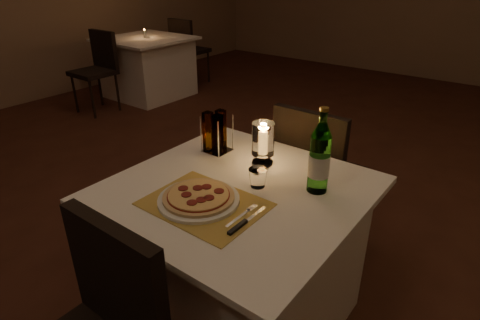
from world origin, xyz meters
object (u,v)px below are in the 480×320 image
Objects in this scene: pizza at (199,196)px; water_bottle at (319,159)px; neighbor_table_left at (148,67)px; hurricane_candle at (263,140)px; plate at (199,200)px; main_table at (237,257)px; chair_far at (314,166)px; tumbler at (258,178)px.

water_bottle reaches higher than pizza.
pizza is 0.28× the size of neighbor_table_left.
water_bottle is 4.05m from neighbor_table_left.
hurricane_candle is at bearing 89.09° from pizza.
main_table is at bearing 74.48° from plate.
chair_far is 11.35× the size of tumbler.
pizza is (-0.05, -0.18, 0.39)m from main_table.
water_bottle is at bearing -12.13° from hurricane_candle.
hurricane_candle reaches higher than neighbor_table_left.
plate is at bearing -37.68° from neighbor_table_left.
hurricane_candle is at bearing 167.87° from water_bottle.
plate is at bearing -93.20° from chair_far.
pizza reaches higher than main_table.
chair_far is 0.90× the size of neighbor_table_left.
tumbler is 0.40× the size of hurricane_candle.
main_table is at bearing -134.99° from tumbler.
chair_far is 2.81× the size of plate.
tumbler is at bearing -84.62° from chair_far.
neighbor_table_left is (-3.18, 2.23, 0.00)m from main_table.
plate is at bearing -90.92° from hurricane_candle.
chair_far is at bearing 84.70° from hurricane_candle.
pizza is at bearing -114.77° from tumbler.
main_table is 3.88m from neighbor_table_left.
water_bottle is at bearing -30.76° from neighbor_table_left.
chair_far is 4.51× the size of hurricane_candle.
tumbler reaches higher than main_table.
neighbor_table_left is (-3.18, 1.52, -0.18)m from chair_far.
water_bottle is (0.21, 0.12, 0.10)m from tumbler.
water_bottle is (0.27, 0.18, 0.51)m from main_table.
main_table is at bearing -80.19° from hurricane_candle.
plate is at bearing -114.78° from tumbler.
neighbor_table_left is at bearing 142.32° from plate.
plate is 0.27m from tumbler.
chair_far is at bearing 86.80° from plate.
main_table is 0.41m from tumbler.
plate is 0.50m from water_bottle.
main_table is 0.42m from plate.
main_table is at bearing -146.39° from water_bottle.
pizza is 0.79× the size of water_bottle.
main_table is 12.62× the size of tumbler.
water_bottle reaches higher than main_table.
hurricane_candle is (-0.04, 0.25, 0.48)m from main_table.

